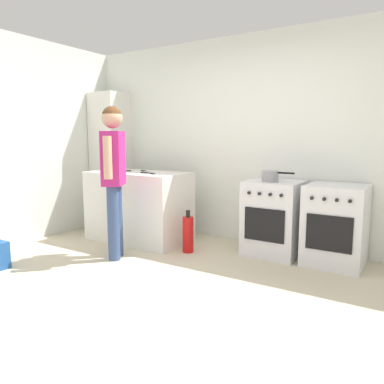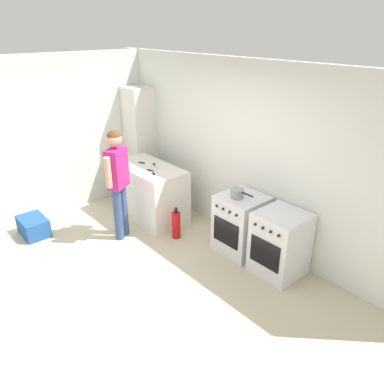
% 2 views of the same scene
% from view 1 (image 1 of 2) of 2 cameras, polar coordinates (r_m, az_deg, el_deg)
% --- Properties ---
extents(ground_plane, '(8.00, 8.00, 0.00)m').
position_cam_1_polar(ground_plane, '(3.35, -3.47, -15.26)').
color(ground_plane, beige).
extents(back_wall, '(6.00, 0.10, 2.60)m').
position_cam_1_polar(back_wall, '(4.79, 10.28, 7.69)').
color(back_wall, silver).
rests_on(back_wall, ground).
extents(side_wall_left, '(0.10, 3.10, 2.60)m').
position_cam_1_polar(side_wall_left, '(5.26, -24.65, 7.11)').
color(side_wall_left, silver).
rests_on(side_wall_left, ground).
extents(counter_unit, '(1.30, 0.70, 0.90)m').
position_cam_1_polar(counter_unit, '(4.93, -8.11, -2.19)').
color(counter_unit, silver).
rests_on(counter_unit, ground).
extents(oven_left, '(0.60, 0.62, 0.85)m').
position_cam_1_polar(oven_left, '(4.41, 12.39, -3.84)').
color(oven_left, silver).
rests_on(oven_left, ground).
extents(oven_right, '(0.59, 0.62, 0.85)m').
position_cam_1_polar(oven_right, '(4.23, 21.03, -4.70)').
color(oven_right, silver).
rests_on(oven_right, ground).
extents(pot, '(0.36, 0.18, 0.12)m').
position_cam_1_polar(pot, '(4.27, 11.88, 2.39)').
color(pot, gray).
rests_on(pot, oven_left).
extents(knife_paring, '(0.21, 0.07, 0.01)m').
position_cam_1_polar(knife_paring, '(4.68, -6.87, 2.91)').
color(knife_paring, silver).
rests_on(knife_paring, counter_unit).
extents(knife_utility, '(0.24, 0.13, 0.01)m').
position_cam_1_polar(knife_utility, '(5.03, -10.54, 3.19)').
color(knife_utility, silver).
rests_on(knife_utility, counter_unit).
extents(knife_bread, '(0.33, 0.17, 0.01)m').
position_cam_1_polar(knife_bread, '(4.88, -6.85, 3.11)').
color(knife_bread, silver).
rests_on(knife_bread, counter_unit).
extents(knife_chef, '(0.30, 0.15, 0.01)m').
position_cam_1_polar(knife_chef, '(4.47, -5.51, 2.68)').
color(knife_chef, silver).
rests_on(knife_chef, counter_unit).
extents(person, '(0.34, 0.50, 1.67)m').
position_cam_1_polar(person, '(4.17, -11.86, 3.54)').
color(person, '#384C7A').
rests_on(person, ground).
extents(fire_extinguisher, '(0.13, 0.13, 0.50)m').
position_cam_1_polar(fire_extinguisher, '(4.41, -0.61, -6.43)').
color(fire_extinguisher, red).
rests_on(fire_extinguisher, ground).
extents(larder_cabinet, '(0.48, 0.44, 2.00)m').
position_cam_1_polar(larder_cabinet, '(5.86, -12.28, 4.76)').
color(larder_cabinet, silver).
rests_on(larder_cabinet, ground).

